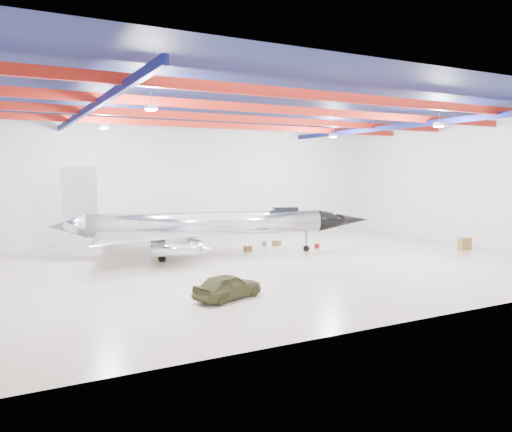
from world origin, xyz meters
TOP-DOWN VIEW (x-y plane):
  - floor at (0.00, 0.00)m, footprint 40.00×40.00m
  - wall_back at (0.00, 15.00)m, footprint 40.00×0.00m
  - wall_right at (20.00, 0.00)m, footprint 0.00×30.00m
  - ceiling at (0.00, 0.00)m, footprint 40.00×40.00m
  - ceiling_structure at (0.00, 0.00)m, footprint 39.50×29.50m
  - jet_aircraft at (-2.56, 5.13)m, footprint 24.58×17.57m
  - jeep at (-6.71, -7.83)m, footprint 4.17×2.78m
  - desk at (17.38, -2.39)m, footprint 1.09×0.55m
  - crate_ply at (-6.53, 4.11)m, footprint 0.52×0.42m
  - parts_bin at (4.72, 6.92)m, footprint 0.76×0.68m
  - crate_small at (-5.51, 7.63)m, footprint 0.41×0.38m
  - tool_chest at (7.01, 4.02)m, footprint 0.49×0.49m
  - oil_barrel at (1.13, 5.39)m, footprint 0.62×0.50m
  - spares_box at (3.70, 7.32)m, footprint 0.51×0.51m

SIDE VIEW (x-z plane):
  - floor at x=0.00m, z-range 0.00..0.00m
  - crate_small at x=-5.51m, z-range 0.00..0.23m
  - crate_ply at x=-6.53m, z-range 0.00..0.35m
  - spares_box at x=3.70m, z-range 0.00..0.38m
  - tool_chest at x=7.01m, z-range 0.00..0.40m
  - oil_barrel at x=1.13m, z-range 0.00..0.42m
  - parts_bin at x=4.72m, z-range 0.00..0.45m
  - desk at x=17.38m, z-range 0.00..1.00m
  - jeep at x=-6.71m, z-range 0.00..1.32m
  - jet_aircraft at x=-2.56m, z-range -1.18..5.66m
  - wall_back at x=0.00m, z-range -14.50..25.50m
  - wall_right at x=20.00m, z-range -9.50..20.50m
  - ceiling_structure at x=0.00m, z-range 9.79..10.86m
  - ceiling at x=0.00m, z-range 11.00..11.00m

